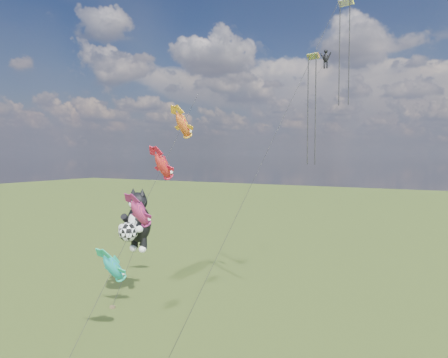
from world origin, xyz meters
The scene contains 4 objects.
ground centered at (0.00, 0.00, 0.00)m, with size 300.00×300.00×0.00m, color #253A0E.
cat_kite_rig centered at (3.49, 6.85, 7.23)m, with size 2.63×4.24×10.17m.
fish_windsock_rig centered at (7.83, 3.62, 10.50)m, with size 1.06×15.97×18.72m.
parafoil_rig centered at (18.91, 11.69, 20.37)m, with size 7.84×16.26×27.05m.
Camera 1 is at (29.21, -23.20, 13.28)m, focal length 35.00 mm.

